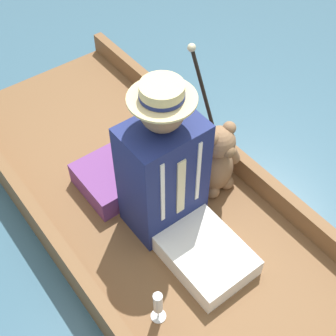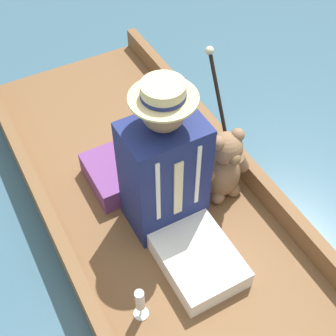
{
  "view_description": "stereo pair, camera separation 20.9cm",
  "coord_description": "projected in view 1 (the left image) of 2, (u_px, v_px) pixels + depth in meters",
  "views": [
    {
      "loc": [
        0.83,
        1.12,
        2.12
      ],
      "look_at": [
        -0.01,
        0.02,
        0.55
      ],
      "focal_mm": 50.0,
      "sensor_mm": 36.0,
      "label": 1
    },
    {
      "loc": [
        0.66,
        1.23,
        2.12
      ],
      "look_at": [
        -0.01,
        0.02,
        0.55
      ],
      "focal_mm": 50.0,
      "sensor_mm": 36.0,
      "label": 2
    }
  ],
  "objects": [
    {
      "name": "seated_person",
      "position": [
        171.0,
        183.0,
        2.15
      ],
      "size": [
        0.37,
        0.69,
        0.86
      ],
      "rotation": [
        0.0,
        0.0,
        0.19
      ],
      "color": "white",
      "rests_on": "punt_boat"
    },
    {
      "name": "walking_cane",
      "position": [
        206.0,
        100.0,
        2.43
      ],
      "size": [
        0.04,
        0.37,
        0.67
      ],
      "color": "black",
      "rests_on": "punt_boat"
    },
    {
      "name": "seat_cushion",
      "position": [
        125.0,
        171.0,
        2.54
      ],
      "size": [
        0.5,
        0.35,
        0.13
      ],
      "color": "#6B3875",
      "rests_on": "punt_boat"
    },
    {
      "name": "ground_plane",
      "position": [
        165.0,
        234.0,
        2.52
      ],
      "size": [
        16.0,
        16.0,
        0.0
      ],
      "primitive_type": "plane",
      "color": "#385B70"
    },
    {
      "name": "punt_boat",
      "position": [
        165.0,
        225.0,
        2.45
      ],
      "size": [
        1.11,
        2.98,
        0.27
      ],
      "color": "brown",
      "rests_on": "ground_plane"
    },
    {
      "name": "wine_glass",
      "position": [
        158.0,
        305.0,
        1.98
      ],
      "size": [
        0.07,
        0.07,
        0.2
      ],
      "color": "silver",
      "rests_on": "punt_boat"
    },
    {
      "name": "teddy_bear",
      "position": [
        218.0,
        161.0,
        2.4
      ],
      "size": [
        0.31,
        0.18,
        0.44
      ],
      "color": "#846042",
      "rests_on": "punt_boat"
    }
  ]
}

